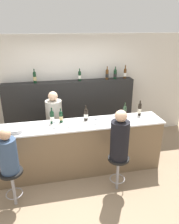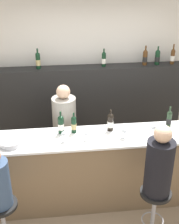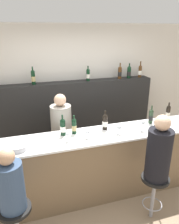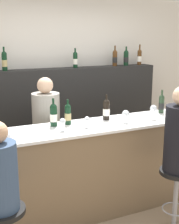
% 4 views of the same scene
% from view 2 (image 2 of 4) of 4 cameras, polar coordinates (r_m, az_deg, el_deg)
% --- Properties ---
extents(ground_plane, '(16.00, 16.00, 0.00)m').
position_cam_2_polar(ground_plane, '(4.45, 2.13, -17.98)').
color(ground_plane, '#8C755B').
extents(wall_back, '(6.40, 0.05, 2.60)m').
position_cam_2_polar(wall_back, '(5.26, -0.49, 6.34)').
color(wall_back, beige).
rests_on(wall_back, ground_plane).
extents(bar_counter, '(3.28, 0.58, 1.06)m').
position_cam_2_polar(bar_counter, '(4.31, 1.71, -10.42)').
color(bar_counter, brown).
rests_on(bar_counter, ground_plane).
extents(back_bar_cabinet, '(3.08, 0.28, 1.56)m').
position_cam_2_polar(back_bar_cabinet, '(5.26, -0.21, 0.16)').
color(back_bar_cabinet, black).
rests_on(back_bar_cabinet, ground_plane).
extents(wine_bottle_counter_0, '(0.08, 0.08, 0.31)m').
position_cam_2_polar(wine_bottle_counter_0, '(4.03, -5.25, -2.26)').
color(wine_bottle_counter_0, black).
rests_on(wine_bottle_counter_0, bar_counter).
extents(wine_bottle_counter_1, '(0.07, 0.07, 0.28)m').
position_cam_2_polar(wine_bottle_counter_1, '(4.04, -2.89, -2.24)').
color(wine_bottle_counter_1, black).
rests_on(wine_bottle_counter_1, bar_counter).
extents(wine_bottle_counter_2, '(0.08, 0.08, 0.30)m').
position_cam_2_polar(wine_bottle_counter_2, '(4.09, 3.85, -1.80)').
color(wine_bottle_counter_2, black).
rests_on(wine_bottle_counter_2, bar_counter).
extents(wine_bottle_counter_3, '(0.07, 0.07, 0.30)m').
position_cam_2_polar(wine_bottle_counter_3, '(4.30, 14.33, -1.22)').
color(wine_bottle_counter_3, '#233823').
rests_on(wine_bottle_counter_3, bar_counter).
extents(wine_bottle_backbar_0, '(0.07, 0.07, 0.32)m').
position_cam_2_polar(wine_bottle_backbar_0, '(4.90, -9.40, 9.29)').
color(wine_bottle_backbar_0, black).
rests_on(wine_bottle_backbar_0, back_bar_cabinet).
extents(wine_bottle_backbar_1, '(0.07, 0.07, 0.28)m').
position_cam_2_polar(wine_bottle_backbar_1, '(4.96, 2.63, 9.65)').
color(wine_bottle_backbar_1, black).
rests_on(wine_bottle_backbar_1, back_bar_cabinet).
extents(wine_bottle_backbar_2, '(0.08, 0.08, 0.31)m').
position_cam_2_polar(wine_bottle_backbar_2, '(5.10, 10.13, 9.82)').
color(wine_bottle_backbar_2, '#4C2D14').
rests_on(wine_bottle_backbar_2, back_bar_cabinet).
extents(wine_bottle_backbar_3, '(0.08, 0.08, 0.29)m').
position_cam_2_polar(wine_bottle_backbar_3, '(5.16, 12.31, 9.79)').
color(wine_bottle_backbar_3, black).
rests_on(wine_bottle_backbar_3, back_bar_cabinet).
extents(wine_bottle_backbar_4, '(0.07, 0.07, 0.32)m').
position_cam_2_polar(wine_bottle_backbar_4, '(5.24, 14.96, 9.83)').
color(wine_bottle_backbar_4, '#4C2D14').
rests_on(wine_bottle_backbar_4, back_bar_cabinet).
extents(wine_glass_0, '(0.07, 0.07, 0.14)m').
position_cam_2_polar(wine_glass_0, '(3.86, -4.73, -4.14)').
color(wine_glass_0, silver).
rests_on(wine_glass_0, bar_counter).
extents(wine_glass_1, '(0.06, 0.06, 0.12)m').
position_cam_2_polar(wine_glass_1, '(3.88, -0.62, -4.02)').
color(wine_glass_1, silver).
rests_on(wine_glass_1, bar_counter).
extents(wine_glass_2, '(0.08, 0.08, 0.15)m').
position_cam_2_polar(wine_glass_2, '(3.95, 6.32, -3.44)').
color(wine_glass_2, silver).
rests_on(wine_glass_2, bar_counter).
extents(wine_glass_3, '(0.08, 0.08, 0.17)m').
position_cam_2_polar(wine_glass_3, '(4.03, 11.61, -2.77)').
color(wine_glass_3, silver).
rests_on(wine_glass_3, bar_counter).
extents(metal_bowl, '(0.26, 0.26, 0.07)m').
position_cam_2_polar(metal_bowl, '(3.93, -14.31, -5.53)').
color(metal_bowl, '#B7B7BC').
rests_on(metal_bowl, bar_counter).
extents(tasting_menu, '(0.21, 0.30, 0.00)m').
position_cam_2_polar(tasting_menu, '(3.91, 2.66, -5.31)').
color(tasting_menu, white).
rests_on(tasting_menu, bar_counter).
extents(bar_stool_left, '(0.37, 0.37, 0.67)m').
position_cam_2_polar(bar_stool_left, '(3.83, -15.66, -17.47)').
color(bar_stool_left, gray).
rests_on(bar_stool_left, ground_plane).
extents(bar_stool_right, '(0.37, 0.37, 0.67)m').
position_cam_2_polar(bar_stool_right, '(3.92, 11.84, -15.66)').
color(bar_stool_right, gray).
rests_on(bar_stool_right, ground_plane).
extents(guest_seated_right, '(0.31, 0.31, 0.88)m').
position_cam_2_polar(guest_seated_right, '(3.59, 12.63, -9.34)').
color(guest_seated_right, black).
rests_on(guest_seated_right, bar_stool_right).
extents(bartender, '(0.34, 0.34, 1.53)m').
position_cam_2_polar(bartender, '(4.69, -4.49, -4.56)').
color(bartender, gray).
rests_on(bartender, ground_plane).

